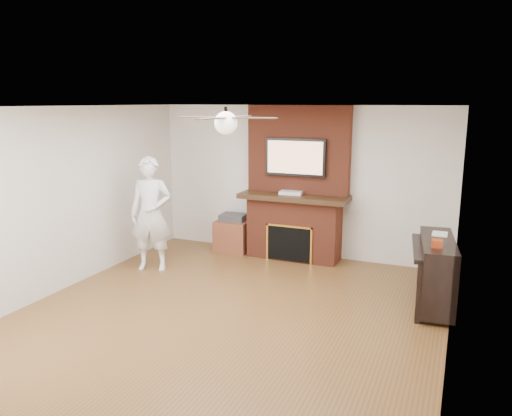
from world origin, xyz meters
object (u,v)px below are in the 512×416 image
at_px(person, 151,214).
at_px(piano, 436,271).
at_px(fireplace, 296,199).
at_px(side_table, 234,234).

bearing_deg(person, piano, -16.40).
xyz_separation_m(person, piano, (4.12, 0.18, -0.41)).
distance_m(fireplace, piano, 2.66).
height_order(person, piano, person).
distance_m(side_table, piano, 3.60).
bearing_deg(side_table, fireplace, -0.03).
height_order(fireplace, piano, fireplace).
bearing_deg(piano, side_table, 153.68).
distance_m(person, side_table, 1.66).
xyz_separation_m(fireplace, person, (-1.84, -1.44, -0.12)).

